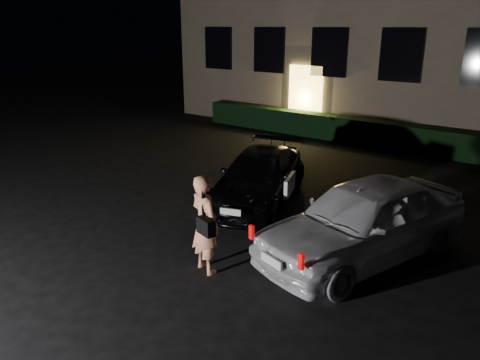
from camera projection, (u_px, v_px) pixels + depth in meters
The scene contains 5 objects.
ground at pixel (153, 269), 7.94m from camera, with size 80.00×80.00×0.00m, color black.
hedge at pixel (388, 135), 15.67m from camera, with size 15.00×0.70×0.85m, color black.
sedan at pixel (259, 177), 10.86m from camera, with size 2.88×4.29×1.16m.
hatch at pixel (364, 220), 8.13m from camera, with size 2.84×4.48×1.42m.
man at pixel (205, 224), 7.62m from camera, with size 0.71×0.56×1.69m.
Camera 1 is at (5.50, -4.66, 3.93)m, focal length 35.00 mm.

